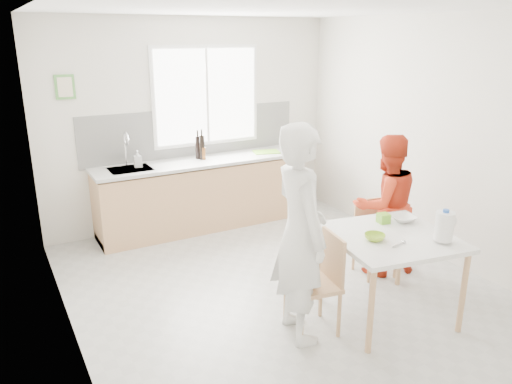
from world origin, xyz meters
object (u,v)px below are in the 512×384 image
(bowl_green, at_px, (375,237))
(wine_bottle_a, at_px, (202,147))
(chair_left, at_px, (320,279))
(wine_bottle_b, at_px, (198,147))
(milk_jug, at_px, (445,226))
(dining_table, at_px, (390,244))
(person_red, at_px, (385,205))
(person_white, at_px, (300,234))
(bowl_white, at_px, (403,219))
(chair_far, at_px, (373,234))

(bowl_green, height_order, wine_bottle_a, wine_bottle_a)
(chair_left, distance_m, wine_bottle_b, 2.90)
(chair_left, relative_size, milk_jug, 3.21)
(dining_table, height_order, person_red, person_red)
(person_white, distance_m, bowl_white, 1.21)
(wine_bottle_b, bearing_deg, chair_far, -64.03)
(person_red, xyz_separation_m, bowl_white, (-0.25, -0.50, 0.06))
(milk_jug, xyz_separation_m, wine_bottle_b, (-0.87, 3.28, 0.13))
(milk_jug, height_order, wine_bottle_b, wine_bottle_b)
(bowl_green, relative_size, bowl_white, 0.79)
(chair_left, height_order, chair_far, chair_left)
(chair_far, relative_size, wine_bottle_b, 2.68)
(chair_left, relative_size, bowl_green, 4.95)
(chair_left, bearing_deg, milk_jug, 74.51)
(dining_table, bearing_deg, wine_bottle_a, 101.09)
(chair_left, bearing_deg, wine_bottle_b, -172.10)
(person_red, distance_m, milk_jug, 1.09)
(bowl_green, bearing_deg, chair_left, 164.63)
(wine_bottle_a, relative_size, wine_bottle_b, 1.07)
(wine_bottle_b, bearing_deg, bowl_white, -71.26)
(person_white, bearing_deg, milk_jug, -103.05)
(person_red, bearing_deg, wine_bottle_b, -52.85)
(dining_table, bearing_deg, wine_bottle_b, 101.44)
(bowl_white, relative_size, wine_bottle_a, 0.70)
(chair_far, height_order, bowl_green, bowl_green)
(bowl_white, relative_size, milk_jug, 0.82)
(chair_left, xyz_separation_m, wine_bottle_b, (0.08, 2.84, 0.59))
(wine_bottle_a, bearing_deg, person_white, -96.29)
(wine_bottle_b, bearing_deg, bowl_green, -82.48)
(person_red, distance_m, wine_bottle_b, 2.56)
(person_red, bearing_deg, dining_table, 59.74)
(milk_jug, distance_m, wine_bottle_b, 3.40)
(person_white, bearing_deg, bowl_white, -78.04)
(chair_left, relative_size, wine_bottle_a, 2.74)
(dining_table, xyz_separation_m, milk_jug, (0.27, -0.33, 0.23))
(dining_table, height_order, chair_left, chair_left)
(person_red, relative_size, wine_bottle_a, 4.73)
(bowl_white, bearing_deg, chair_far, 75.44)
(wine_bottle_a, bearing_deg, wine_bottle_b, 116.57)
(bowl_green, height_order, milk_jug, milk_jug)
(chair_far, bearing_deg, dining_table, -113.35)
(dining_table, xyz_separation_m, chair_left, (-0.67, 0.11, -0.23))
(bowl_green, height_order, wine_bottle_b, wine_bottle_b)
(person_white, relative_size, wine_bottle_a, 5.77)
(bowl_green, distance_m, wine_bottle_b, 3.00)
(chair_left, height_order, person_white, person_white)
(chair_far, height_order, milk_jug, milk_jug)
(milk_jug, height_order, wine_bottle_a, wine_bottle_a)
(dining_table, relative_size, wine_bottle_a, 3.70)
(chair_left, height_order, milk_jug, milk_jug)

